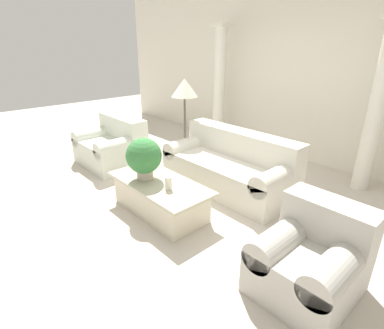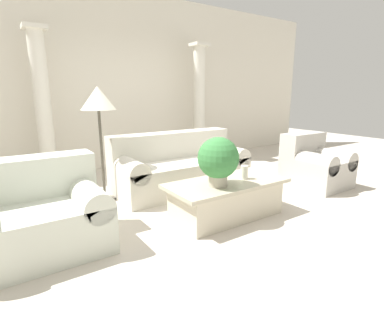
{
  "view_description": "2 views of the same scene",
  "coord_description": "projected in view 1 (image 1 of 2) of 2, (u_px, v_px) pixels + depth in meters",
  "views": [
    {
      "loc": [
        2.84,
        -2.4,
        2.02
      ],
      "look_at": [
        0.1,
        0.08,
        0.51
      ],
      "focal_mm": 28.0,
      "sensor_mm": 36.0,
      "label": 1
    },
    {
      "loc": [
        -2.06,
        -2.94,
        1.41
      ],
      "look_at": [
        -0.06,
        0.03,
        0.54
      ],
      "focal_mm": 28.0,
      "sensor_mm": 36.0,
      "label": 2
    }
  ],
  "objects": [
    {
      "name": "column_left",
      "position": [
        219.0,
        86.0,
        6.03
      ],
      "size": [
        0.33,
        0.33,
        2.35
      ],
      "color": "silver",
      "rests_on": "ground_plane"
    },
    {
      "name": "wall_back",
      "position": [
        296.0,
        68.0,
        5.24
      ],
      "size": [
        10.0,
        0.06,
        3.2
      ],
      "color": "silver",
      "rests_on": "ground_plane"
    },
    {
      "name": "coffee_table",
      "position": [
        160.0,
        197.0,
        3.78
      ],
      "size": [
        1.41,
        0.67,
        0.42
      ],
      "color": "beige",
      "rests_on": "ground_plane"
    },
    {
      "name": "sofa_long",
      "position": [
        230.0,
        166.0,
        4.41
      ],
      "size": [
        1.96,
        0.88,
        0.82
      ],
      "color": "beige",
      "rests_on": "ground_plane"
    },
    {
      "name": "loveseat",
      "position": [
        112.0,
        145.0,
        5.27
      ],
      "size": [
        1.15,
        0.88,
        0.82
      ],
      "color": "silver",
      "rests_on": "ground_plane"
    },
    {
      "name": "potted_plant",
      "position": [
        144.0,
        157.0,
        3.67
      ],
      "size": [
        0.44,
        0.44,
        0.53
      ],
      "color": "#B2A893",
      "rests_on": "coffee_table"
    },
    {
      "name": "pillar_candle",
      "position": [
        168.0,
        183.0,
        3.49
      ],
      "size": [
        0.08,
        0.08,
        0.16
      ],
      "color": "silver",
      "rests_on": "coffee_table"
    },
    {
      "name": "ground_plane",
      "position": [
        183.0,
        198.0,
        4.2
      ],
      "size": [
        16.0,
        16.0,
        0.0
      ],
      "primitive_type": "plane",
      "color": "beige"
    },
    {
      "name": "floor_lamp",
      "position": [
        185.0,
        92.0,
        4.87
      ],
      "size": [
        0.43,
        0.43,
        1.48
      ],
      "color": "#4C473D",
      "rests_on": "ground_plane"
    },
    {
      "name": "armchair",
      "position": [
        311.0,
        257.0,
        2.53
      ],
      "size": [
        0.76,
        0.85,
        0.79
      ],
      "color": "#B7B2A8",
      "rests_on": "ground_plane"
    },
    {
      "name": "column_right",
      "position": [
        377.0,
        108.0,
        4.04
      ],
      "size": [
        0.33,
        0.33,
        2.35
      ],
      "color": "silver",
      "rests_on": "ground_plane"
    }
  ]
}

